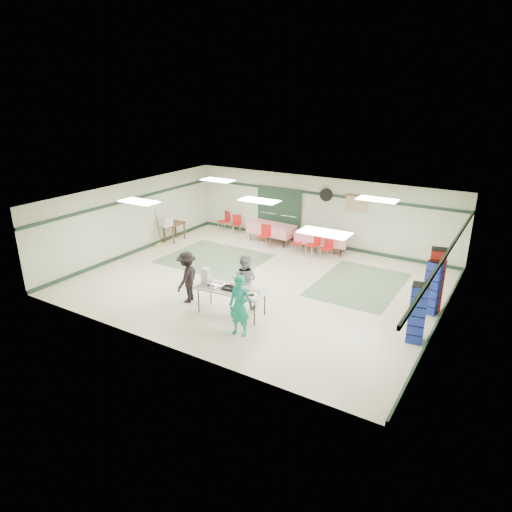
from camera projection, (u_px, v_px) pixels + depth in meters
The scene contains 42 objects.
floor at pixel (259, 282), 14.68m from camera, with size 11.00×11.00×0.00m, color beige.
ceiling at pixel (259, 200), 13.75m from camera, with size 11.00×11.00×0.00m, color white.
wall_back at pixel (319, 211), 17.81m from camera, with size 11.00×11.00×0.00m, color #B5BEA2.
wall_front at pixel (159, 294), 10.61m from camera, with size 11.00×11.00×0.00m, color #B5BEA2.
wall_left at pixel (133, 218), 16.92m from camera, with size 9.00×9.00×0.00m, color #B5BEA2.
wall_right at pixel (445, 278), 11.51m from camera, with size 9.00×9.00×0.00m, color #B5BEA2.
trim_back at pixel (319, 194), 17.55m from camera, with size 11.00×0.06×0.10m, color #1C3323.
baseboard_back at pixel (317, 243), 18.23m from camera, with size 11.00×0.06×0.12m, color #1C3323.
trim_left at pixel (131, 199), 16.66m from camera, with size 9.00×0.06×0.10m, color #1C3323.
baseboard_left at pixel (136, 251), 17.35m from camera, with size 9.00×0.06×0.12m, color #1C3323.
trim_right at pixel (448, 252), 11.28m from camera, with size 9.00×0.06×0.10m, color #1C3323.
baseboard_right at pixel (437, 323), 11.97m from camera, with size 9.00×0.06×0.12m, color #1C3323.
green_patch_a at pixel (215, 258), 16.71m from camera, with size 3.50×3.00×0.01m, color #5D7959.
green_patch_b at pixel (359, 284), 14.50m from camera, with size 2.50×3.50×0.01m, color #5D7959.
double_door_left at pixel (269, 212), 18.95m from camera, with size 0.90×0.06×2.10m, color gray.
double_door_right at pixel (289, 215), 18.48m from camera, with size 0.90×0.06×2.10m, color gray.
door_frame at pixel (279, 213), 18.70m from camera, with size 2.00×0.03×2.15m, color #1C3323.
wall_fan at pixel (326, 195), 17.38m from camera, with size 0.50×0.50×0.10m, color black.
scroll_banner at pixel (356, 204), 16.85m from camera, with size 0.80×0.02×0.60m, color tan.
serving_table at pixel (231, 290), 12.36m from camera, with size 2.05×0.99×0.76m.
sheet_tray_right at pixel (246, 294), 12.00m from camera, with size 0.63×0.48×0.02m, color silver.
sheet_tray_mid at pixel (230, 286), 12.47m from camera, with size 0.56×0.42×0.02m, color silver.
sheet_tray_left at pixel (211, 285), 12.54m from camera, with size 0.55×0.42×0.02m, color silver.
baking_pan at pixel (230, 288), 12.27m from camera, with size 0.44×0.27×0.08m, color black.
foam_box_stack at pixel (206, 275), 12.72m from camera, with size 0.22×0.20×0.40m, color white.
volunteer_teal at pixel (240, 306), 11.30m from camera, with size 0.58×0.38×1.59m, color #15947F.
volunteer_grey at pixel (245, 281), 12.80m from camera, with size 0.76×0.59×1.56m, color gray.
volunteer_dark at pixel (187, 277), 13.12m from camera, with size 0.98×0.56×1.52m, color black.
dining_table_a at pixel (322, 238), 17.21m from camera, with size 2.05×1.17×0.77m.
dining_table_b at pixel (271, 229), 18.29m from camera, with size 1.97×0.97×0.77m.
chair_a at pixel (314, 242), 16.79m from camera, with size 0.54×0.54×0.88m.
chair_b at pixel (298, 241), 17.14m from camera, with size 0.40×0.40×0.79m.
chair_c at pixel (327, 246), 16.55m from camera, with size 0.41×0.41×0.77m.
chair_d at pixel (265, 233), 17.83m from camera, with size 0.45×0.45×0.88m.
chair_loose_a at pixel (237, 222), 19.53m from camera, with size 0.49×0.49×0.79m.
chair_loose_b at pixel (226, 219), 19.72m from camera, with size 0.55×0.55×0.89m.
crate_stack_blue_a at pixel (433, 287), 12.43m from camera, with size 0.39×0.39×1.53m, color #1B35A2.
crate_stack_red at pixel (435, 280), 12.48m from camera, with size 0.40×0.40×1.83m, color #A21012.
crate_stack_blue_b at pixel (417, 313), 10.99m from camera, with size 0.39×0.39×1.52m, color #1B35A2.
printer_table at pixel (174, 226), 18.46m from camera, with size 0.62×0.91×0.74m.
office_printer at pixel (165, 222), 17.96m from camera, with size 0.46×0.41×0.37m, color beige.
broom at pixel (158, 227), 17.80m from camera, with size 0.03×0.03×1.50m, color brown.
Camera 1 is at (6.98, -11.54, 5.85)m, focal length 32.00 mm.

